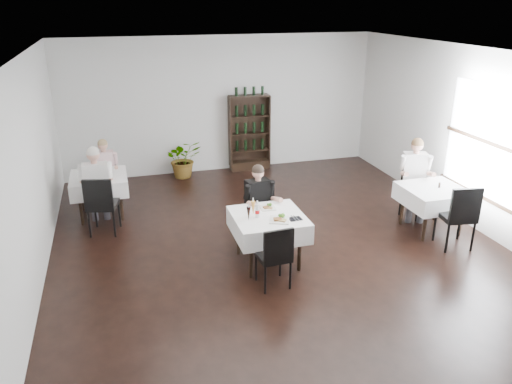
{
  "coord_description": "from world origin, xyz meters",
  "views": [
    {
      "loc": [
        -2.32,
        -6.34,
        3.74
      ],
      "look_at": [
        -0.43,
        0.2,
        1.07
      ],
      "focal_mm": 35.0,
      "sensor_mm": 36.0,
      "label": 1
    }
  ],
  "objects_px": {
    "main_table": "(268,224)",
    "potted_tree": "(184,159)",
    "wine_shelf": "(249,134)",
    "diner_main": "(260,200)"
  },
  "relations": [
    {
      "from": "wine_shelf",
      "to": "potted_tree",
      "type": "bearing_deg",
      "value": -175.1
    },
    {
      "from": "wine_shelf",
      "to": "main_table",
      "type": "distance_m",
      "value": 4.41
    },
    {
      "from": "diner_main",
      "to": "potted_tree",
      "type": "bearing_deg",
      "value": 100.93
    },
    {
      "from": "wine_shelf",
      "to": "diner_main",
      "type": "xyz_separation_m",
      "value": [
        -0.85,
        -3.72,
        -0.07
      ]
    },
    {
      "from": "potted_tree",
      "to": "wine_shelf",
      "type": "bearing_deg",
      "value": 4.9
    },
    {
      "from": "wine_shelf",
      "to": "main_table",
      "type": "relative_size",
      "value": 1.7
    },
    {
      "from": "potted_tree",
      "to": "main_table",
      "type": "bearing_deg",
      "value": -81.22
    },
    {
      "from": "potted_tree",
      "to": "diner_main",
      "type": "distance_m",
      "value": 3.67
    },
    {
      "from": "main_table",
      "to": "potted_tree",
      "type": "relative_size",
      "value": 1.22
    },
    {
      "from": "main_table",
      "to": "potted_tree",
      "type": "xyz_separation_m",
      "value": [
        -0.65,
        4.18,
        -0.2
      ]
    }
  ]
}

